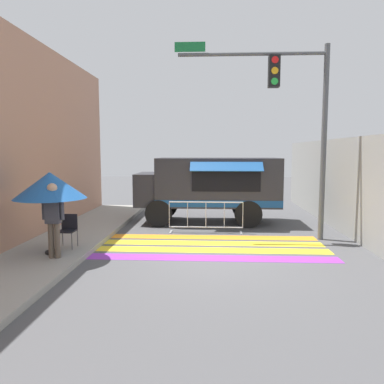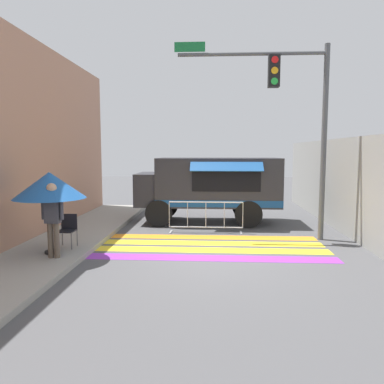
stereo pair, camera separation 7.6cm
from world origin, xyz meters
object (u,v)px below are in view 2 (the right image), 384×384
Objects in this scene: traffic_signal_pole at (294,105)px; vendor_person at (53,215)px; patio_umbrella at (50,185)px; folding_chair at (68,227)px; food_truck at (207,184)px; barricade_front at (206,217)px.

traffic_signal_pole is 7.29m from vendor_person.
vendor_person is at bearing -60.50° from patio_umbrella.
folding_chair is at bearing -163.51° from traffic_signal_pole.
food_truck is 2.60× the size of patio_umbrella.
folding_chair is (-3.58, -4.39, -0.79)m from food_truck.
vendor_person is (-3.51, -5.42, -0.29)m from food_truck.
vendor_person is 0.73× the size of barricade_front.
food_truck is at bearing 59.76° from vendor_person.
folding_chair is at bearing 76.72° from patio_umbrella.
barricade_front is (3.58, 2.56, -0.14)m from folding_chair.
food_truck is at bearing 134.89° from traffic_signal_pole.
food_truck is 0.90× the size of traffic_signal_pole.
vendor_person reaches higher than barricade_front.
traffic_signal_pole is 7.10m from patio_umbrella.
folding_chair is at bearing -144.44° from barricade_front.
food_truck reaches higher than barricade_front.
food_truck is 4.44m from traffic_signal_pole.
patio_umbrella is 5.08m from barricade_front.
traffic_signal_pole reaches higher than barricade_front.
traffic_signal_pole is (2.56, -2.57, 2.55)m from food_truck.
patio_umbrella is at bearing 122.20° from vendor_person.
patio_umbrella reaches higher than folding_chair.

